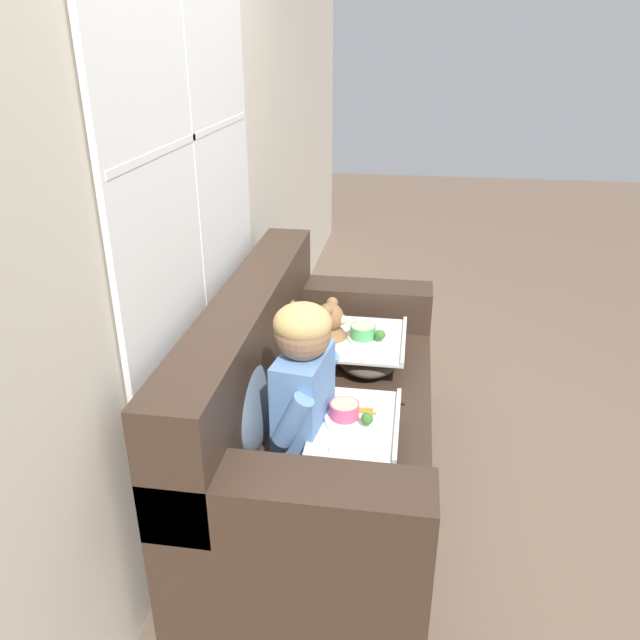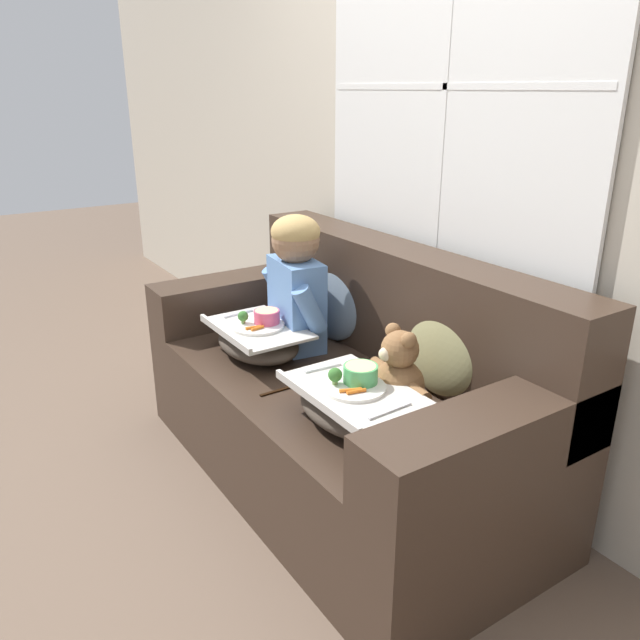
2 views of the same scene
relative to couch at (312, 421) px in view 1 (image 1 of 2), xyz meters
The scene contains 9 objects.
ground_plane 0.35m from the couch, 90.00° to the right, with size 14.00×14.00×0.00m, color brown.
wall_back_with_window 1.08m from the couch, 90.00° to the left, with size 8.00×0.08×2.60m.
couch is the anchor object (origin of this frame).
throw_pillow_behind_child 0.50m from the couch, 151.17° to the left, with size 0.41×0.20×0.42m.
throw_pillow_behind_teddy 0.50m from the couch, 28.83° to the left, with size 0.37×0.18×0.38m.
child_figure 0.55m from the couch, behind, with size 0.42×0.22×0.57m.
teddy_bear 0.42m from the couch, ahead, with size 0.33×0.23×0.30m.
lap_tray_child 0.44m from the couch, 147.62° to the right, with size 0.46×0.31×0.19m.
lap_tray_teddy 0.44m from the couch, 32.46° to the right, with size 0.48×0.32×0.20m.
Camera 1 is at (-2.23, -0.31, 1.86)m, focal length 35.00 mm.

